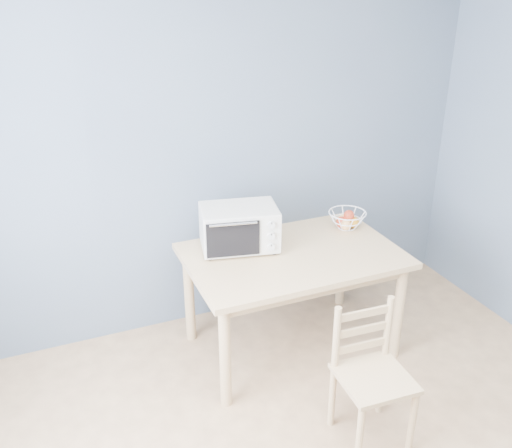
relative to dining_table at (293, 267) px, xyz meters
name	(u,v)px	position (x,y,z in m)	size (l,w,h in m)	color
room	(410,324)	(-0.33, -1.61, 0.65)	(4.01, 4.51, 2.61)	tan
dining_table	(293,267)	(0.00, 0.00, 0.00)	(1.40, 0.90, 0.75)	tan
toaster_oven	(236,227)	(-0.32, 0.21, 0.26)	(0.56, 0.44, 0.30)	beige
fruit_basket	(347,220)	(0.53, 0.20, 0.17)	(0.33, 0.33, 0.14)	white
dining_chair	(371,377)	(0.05, -0.90, -0.25)	(0.40, 0.40, 0.81)	tan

